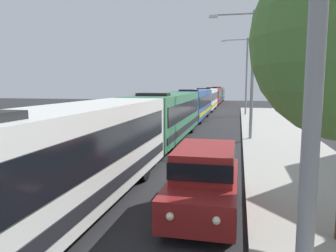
{
  "coord_description": "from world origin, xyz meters",
  "views": [
    {
      "loc": [
        3.3,
        4.69,
        3.67
      ],
      "look_at": [
        0.08,
        19.23,
        1.74
      ],
      "focal_mm": 34.23,
      "sensor_mm": 36.0,
      "label": 1
    }
  ],
  "objects_px": {
    "bus_middle": "(194,104)",
    "streetlamp_far": "(247,68)",
    "bus_tail_end": "(218,94)",
    "bus_rear": "(213,95)",
    "streetlamp_mid": "(253,61)",
    "bus_lead": "(73,154)",
    "bus_fourth_in_line": "(206,98)",
    "bus_second_in_line": "(168,115)",
    "white_suv": "(205,177)"
  },
  "relations": [
    {
      "from": "streetlamp_far",
      "to": "bus_middle",
      "type": "bearing_deg",
      "value": -132.96
    },
    {
      "from": "bus_fourth_in_line",
      "to": "streetlamp_mid",
      "type": "bearing_deg",
      "value": -77.63
    },
    {
      "from": "bus_middle",
      "to": "white_suv",
      "type": "relative_size",
      "value": 2.6
    },
    {
      "from": "bus_middle",
      "to": "bus_fourth_in_line",
      "type": "xyz_separation_m",
      "value": [
        -0.0,
        12.71,
        -0.0
      ]
    },
    {
      "from": "bus_lead",
      "to": "bus_fourth_in_line",
      "type": "distance_m",
      "value": 37.92
    },
    {
      "from": "bus_middle",
      "to": "bus_rear",
      "type": "height_order",
      "value": "same"
    },
    {
      "from": "bus_fourth_in_line",
      "to": "bus_tail_end",
      "type": "distance_m",
      "value": 25.98
    },
    {
      "from": "bus_second_in_line",
      "to": "streetlamp_far",
      "type": "relative_size",
      "value": 1.38
    },
    {
      "from": "bus_second_in_line",
      "to": "bus_tail_end",
      "type": "distance_m",
      "value": 51.41
    },
    {
      "from": "bus_lead",
      "to": "white_suv",
      "type": "bearing_deg",
      "value": 11.14
    },
    {
      "from": "bus_lead",
      "to": "bus_rear",
      "type": "distance_m",
      "value": 50.92
    },
    {
      "from": "bus_tail_end",
      "to": "white_suv",
      "type": "height_order",
      "value": "bus_tail_end"
    },
    {
      "from": "white_suv",
      "to": "streetlamp_far",
      "type": "relative_size",
      "value": 0.53
    },
    {
      "from": "bus_tail_end",
      "to": "bus_lead",
      "type": "bearing_deg",
      "value": -90.0
    },
    {
      "from": "white_suv",
      "to": "bus_rear",
      "type": "bearing_deg",
      "value": 94.21
    },
    {
      "from": "bus_second_in_line",
      "to": "bus_rear",
      "type": "xyz_separation_m",
      "value": [
        -0.0,
        38.44,
        -0.0
      ]
    },
    {
      "from": "bus_middle",
      "to": "streetlamp_far",
      "type": "xyz_separation_m",
      "value": [
        5.4,
        5.8,
        3.87
      ]
    },
    {
      "from": "streetlamp_mid",
      "to": "streetlamp_far",
      "type": "distance_m",
      "value": 17.71
    },
    {
      "from": "bus_fourth_in_line",
      "to": "white_suv",
      "type": "xyz_separation_m",
      "value": [
        3.7,
        -37.19,
        -0.66
      ]
    },
    {
      "from": "bus_middle",
      "to": "streetlamp_far",
      "type": "distance_m",
      "value": 8.81
    },
    {
      "from": "bus_rear",
      "to": "streetlamp_far",
      "type": "distance_m",
      "value": 20.99
    },
    {
      "from": "bus_rear",
      "to": "white_suv",
      "type": "xyz_separation_m",
      "value": [
        3.7,
        -50.19,
        -0.66
      ]
    },
    {
      "from": "bus_tail_end",
      "to": "streetlamp_far",
      "type": "bearing_deg",
      "value": -80.68
    },
    {
      "from": "bus_second_in_line",
      "to": "white_suv",
      "type": "distance_m",
      "value": 12.34
    },
    {
      "from": "streetlamp_mid",
      "to": "bus_rear",
      "type": "bearing_deg",
      "value": 98.17
    },
    {
      "from": "bus_lead",
      "to": "streetlamp_far",
      "type": "relative_size",
      "value": 1.34
    },
    {
      "from": "bus_fourth_in_line",
      "to": "white_suv",
      "type": "distance_m",
      "value": 37.38
    },
    {
      "from": "bus_rear",
      "to": "bus_tail_end",
      "type": "xyz_separation_m",
      "value": [
        -0.0,
        12.98,
        -0.0
      ]
    },
    {
      "from": "bus_rear",
      "to": "white_suv",
      "type": "bearing_deg",
      "value": -85.79
    },
    {
      "from": "bus_second_in_line",
      "to": "streetlamp_mid",
      "type": "height_order",
      "value": "streetlamp_mid"
    },
    {
      "from": "bus_lead",
      "to": "bus_second_in_line",
      "type": "xyz_separation_m",
      "value": [
        0.0,
        12.48,
        0.0
      ]
    },
    {
      "from": "bus_lead",
      "to": "streetlamp_far",
      "type": "xyz_separation_m",
      "value": [
        5.4,
        31.0,
        3.87
      ]
    },
    {
      "from": "bus_tail_end",
      "to": "streetlamp_mid",
      "type": "distance_m",
      "value": 51.0
    },
    {
      "from": "bus_tail_end",
      "to": "bus_second_in_line",
      "type": "bearing_deg",
      "value": -90.0
    },
    {
      "from": "bus_tail_end",
      "to": "streetlamp_far",
      "type": "distance_m",
      "value": 33.56
    },
    {
      "from": "bus_lead",
      "to": "streetlamp_mid",
      "type": "height_order",
      "value": "streetlamp_mid"
    },
    {
      "from": "bus_second_in_line",
      "to": "bus_middle",
      "type": "bearing_deg",
      "value": 90.0
    },
    {
      "from": "bus_middle",
      "to": "bus_lead",
      "type": "bearing_deg",
      "value": -90.0
    },
    {
      "from": "streetlamp_far",
      "to": "bus_tail_end",
      "type": "bearing_deg",
      "value": 99.32
    },
    {
      "from": "bus_second_in_line",
      "to": "white_suv",
      "type": "relative_size",
      "value": 2.62
    },
    {
      "from": "white_suv",
      "to": "bus_fourth_in_line",
      "type": "bearing_deg",
      "value": 95.68
    },
    {
      "from": "bus_fourth_in_line",
      "to": "streetlamp_far",
      "type": "xyz_separation_m",
      "value": [
        5.4,
        -6.92,
        3.87
      ]
    },
    {
      "from": "bus_lead",
      "to": "bus_second_in_line",
      "type": "distance_m",
      "value": 12.48
    },
    {
      "from": "bus_second_in_line",
      "to": "bus_fourth_in_line",
      "type": "distance_m",
      "value": 25.43
    },
    {
      "from": "bus_fourth_in_line",
      "to": "bus_rear",
      "type": "xyz_separation_m",
      "value": [
        0.0,
        13.0,
        0.0
      ]
    },
    {
      "from": "bus_rear",
      "to": "streetlamp_mid",
      "type": "bearing_deg",
      "value": -81.83
    },
    {
      "from": "bus_fourth_in_line",
      "to": "bus_rear",
      "type": "bearing_deg",
      "value": 90.0
    },
    {
      "from": "bus_lead",
      "to": "streetlamp_far",
      "type": "distance_m",
      "value": 31.71
    },
    {
      "from": "bus_middle",
      "to": "streetlamp_mid",
      "type": "distance_m",
      "value": 13.52
    },
    {
      "from": "bus_second_in_line",
      "to": "bus_rear",
      "type": "distance_m",
      "value": 38.44
    }
  ]
}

